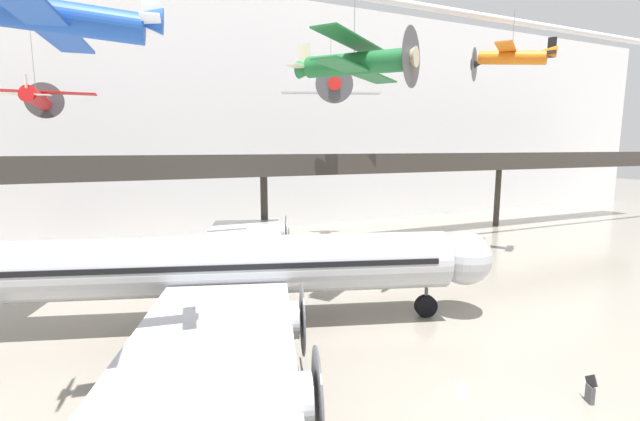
{
  "coord_description": "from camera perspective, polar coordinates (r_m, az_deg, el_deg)",
  "views": [
    {
      "loc": [
        -11.77,
        -8.54,
        9.79
      ],
      "look_at": [
        -2.58,
        11.94,
        6.46
      ],
      "focal_mm": 24.0,
      "sensor_mm": 36.0,
      "label": 1
    }
  ],
  "objects": [
    {
      "name": "mezzanine_walkway",
      "position": [
        40.22,
        -7.13,
        5.16
      ],
      "size": [
        110.0,
        3.2,
        9.16
      ],
      "color": "#38332D",
      "rests_on": "ground"
    },
    {
      "name": "suspended_plane_blue_trainer",
      "position": [
        15.59,
        -31.32,
        21.04
      ],
      "size": [
        5.68,
        6.94,
        8.89
      ],
      "rotation": [
        0.0,
        0.0,
        3.02
      ],
      "color": "#1E4CAD"
    },
    {
      "name": "suspended_plane_silver_racer",
      "position": [
        42.21,
        1.44,
        15.8
      ],
      "size": [
        9.23,
        7.91,
        7.52
      ],
      "rotation": [
        0.0,
        0.0,
        4.36
      ],
      "color": "silver"
    },
    {
      "name": "hangar_back_wall",
      "position": [
        52.28,
        -11.35,
        12.31
      ],
      "size": [
        140.0,
        3.0,
        26.91
      ],
      "color": "white",
      "rests_on": "ground"
    },
    {
      "name": "suspended_plane_orange_highwing",
      "position": [
        41.59,
        24.22,
        18.16
      ],
      "size": [
        7.22,
        6.75,
        5.57
      ],
      "rotation": [
        0.0,
        0.0,
        2.23
      ],
      "color": "orange"
    },
    {
      "name": "info_sign_pedestal",
      "position": [
        20.71,
        32.35,
        -19.73
      ],
      "size": [
        0.37,
        0.72,
        1.24
      ],
      "rotation": [
        0.0,
        0.0,
        -0.44
      ],
      "color": "#4C4C51",
      "rests_on": "ground"
    },
    {
      "name": "airliner_silver_main",
      "position": [
        23.96,
        -14.28,
        -7.36
      ],
      "size": [
        31.21,
        36.3,
        9.49
      ],
      "rotation": [
        0.0,
        0.0,
        -0.31
      ],
      "color": "#B7BABF",
      "rests_on": "ground"
    },
    {
      "name": "suspended_plane_red_highwing",
      "position": [
        40.61,
        -33.61,
        12.41
      ],
      "size": [
        8.34,
        6.8,
        8.82
      ],
      "rotation": [
        0.0,
        0.0,
        1.55
      ],
      "color": "red"
    },
    {
      "name": "suspended_plane_green_biplane",
      "position": [
        27.8,
        4.6,
        19.01
      ],
      "size": [
        8.62,
        8.06,
        7.89
      ],
      "rotation": [
        0.0,
        0.0,
        5.37
      ],
      "color": "#1E6B33"
    }
  ]
}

